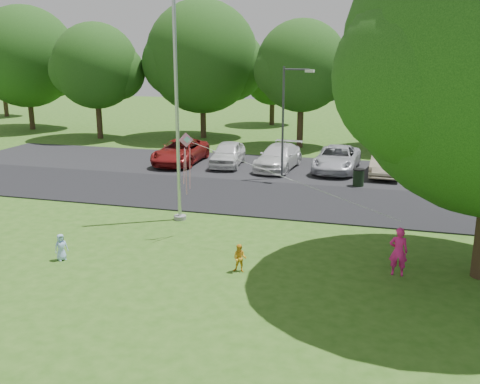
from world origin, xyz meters
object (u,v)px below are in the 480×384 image
(street_lamp, at_px, (287,113))
(kite, at_px, (193,155))
(flagpole, at_px, (177,116))
(child_yellow, at_px, (240,258))
(woman, at_px, (398,251))
(child_blue, at_px, (61,247))
(trash_can, at_px, (358,178))

(street_lamp, xyz_separation_m, kite, (-1.48, -9.87, -0.44))
(flagpole, relative_size, child_yellow, 11.23)
(street_lamp, height_order, woman, street_lamp)
(child_yellow, bearing_deg, flagpole, 128.88)
(child_blue, height_order, kite, kite)
(kite, bearing_deg, flagpole, 93.15)
(child_yellow, distance_m, kite, 4.39)
(child_blue, xyz_separation_m, kite, (3.44, 3.18, 2.63))
(flagpole, bearing_deg, child_blue, -112.38)
(flagpole, xyz_separation_m, trash_can, (6.62, 7.36, -3.70))
(street_lamp, distance_m, child_blue, 14.28)
(trash_can, relative_size, woman, 0.61)
(child_yellow, bearing_deg, street_lamp, 93.05)
(street_lamp, xyz_separation_m, trash_can, (3.79, -0.60, -3.06))
(trash_can, height_order, woman, woman)
(trash_can, distance_m, woman, 10.93)
(street_lamp, bearing_deg, trash_can, 1.44)
(trash_can, distance_m, child_yellow, 12.16)
(street_lamp, xyz_separation_m, child_blue, (-4.93, -13.05, -3.08))
(flagpole, height_order, child_yellow, flagpole)
(child_yellow, relative_size, kite, 0.12)
(flagpole, distance_m, woman, 9.71)
(flagpole, bearing_deg, woman, -22.07)
(flagpole, bearing_deg, street_lamp, 70.42)
(woman, relative_size, child_blue, 1.72)
(trash_can, relative_size, child_yellow, 1.04)
(child_blue, relative_size, kite, 0.12)
(child_yellow, bearing_deg, trash_can, 75.17)
(flagpole, height_order, trash_can, flagpole)
(child_yellow, distance_m, child_blue, 5.89)
(child_yellow, xyz_separation_m, child_blue, (-5.85, -0.63, -0.00))
(flagpole, bearing_deg, trash_can, 48.01)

